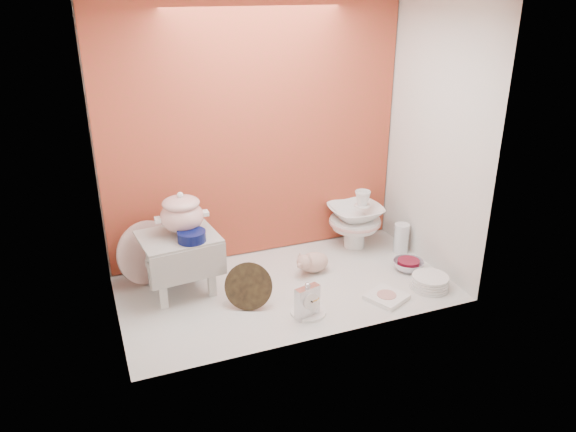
# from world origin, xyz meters

# --- Properties ---
(ground) EXTENTS (1.80, 1.80, 0.00)m
(ground) POSITION_xyz_m (0.00, 0.00, 0.00)
(ground) COLOR silver
(ground) RESTS_ON ground
(niche_shell) EXTENTS (1.86, 1.03, 1.53)m
(niche_shell) POSITION_xyz_m (0.00, 0.18, 0.93)
(niche_shell) COLOR #B7392D
(niche_shell) RESTS_ON ground
(step_stool) EXTENTS (0.43, 0.38, 0.34)m
(step_stool) POSITION_xyz_m (-0.54, 0.17, 0.17)
(step_stool) COLOR silver
(step_stool) RESTS_ON ground
(soup_tureen) EXTENTS (0.28, 0.28, 0.23)m
(soup_tureen) POSITION_xyz_m (-0.51, 0.20, 0.45)
(soup_tureen) COLOR white
(soup_tureen) RESTS_ON step_stool
(cobalt_bowl) EXTENTS (0.15, 0.15, 0.05)m
(cobalt_bowl) POSITION_xyz_m (-0.49, 0.07, 0.37)
(cobalt_bowl) COLOR #091046
(cobalt_bowl) RESTS_ON step_stool
(floral_platter) EXTENTS (0.37, 0.21, 0.36)m
(floral_platter) POSITION_xyz_m (-0.69, 0.35, 0.18)
(floral_platter) COLOR white
(floral_platter) RESTS_ON ground
(blue_white_vase) EXTENTS (0.27, 0.27, 0.22)m
(blue_white_vase) POSITION_xyz_m (-0.54, 0.37, 0.11)
(blue_white_vase) COLOR white
(blue_white_vase) RESTS_ON ground
(lacquer_tray) EXTENTS (0.27, 0.21, 0.23)m
(lacquer_tray) POSITION_xyz_m (-0.25, -0.11, 0.12)
(lacquer_tray) COLOR black
(lacquer_tray) RESTS_ON ground
(mantel_clock) EXTENTS (0.14, 0.08, 0.19)m
(mantel_clock) POSITION_xyz_m (-0.01, -0.31, 0.10)
(mantel_clock) COLOR silver
(mantel_clock) RESTS_ON ground
(plush_pig) EXTENTS (0.22, 0.16, 0.13)m
(plush_pig) POSITION_xyz_m (0.22, 0.11, 0.07)
(plush_pig) COLOR tan
(plush_pig) RESTS_ON ground
(teacup_saucer) EXTENTS (0.22, 0.22, 0.01)m
(teacup_saucer) POSITION_xyz_m (0.01, -0.28, 0.01)
(teacup_saucer) COLOR white
(teacup_saucer) RESTS_ON ground
(gold_rim_teacup) EXTENTS (0.14, 0.14, 0.09)m
(gold_rim_teacup) POSITION_xyz_m (0.01, -0.28, 0.06)
(gold_rim_teacup) COLOR white
(gold_rim_teacup) RESTS_ON teacup_saucer
(lattice_dish) EXTENTS (0.25, 0.25, 0.03)m
(lattice_dish) POSITION_xyz_m (0.45, -0.31, 0.01)
(lattice_dish) COLOR white
(lattice_dish) RESTS_ON ground
(dinner_plate_stack) EXTENTS (0.25, 0.25, 0.07)m
(dinner_plate_stack) POSITION_xyz_m (0.74, -0.30, 0.04)
(dinner_plate_stack) COLOR white
(dinner_plate_stack) RESTS_ON ground
(crystal_bowl) EXTENTS (0.19, 0.19, 0.06)m
(crystal_bowl) POSITION_xyz_m (0.75, -0.07, 0.03)
(crystal_bowl) COLOR silver
(crystal_bowl) RESTS_ON ground
(clear_glass_vase) EXTENTS (0.11, 0.11, 0.19)m
(clear_glass_vase) POSITION_xyz_m (0.83, 0.15, 0.09)
(clear_glass_vase) COLOR silver
(clear_glass_vase) RESTS_ON ground
(porcelain_tower) EXTENTS (0.40, 0.40, 0.38)m
(porcelain_tower) POSITION_xyz_m (0.59, 0.32, 0.19)
(porcelain_tower) COLOR white
(porcelain_tower) RESTS_ON ground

